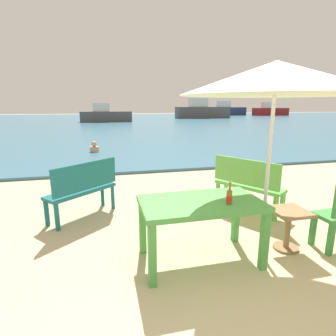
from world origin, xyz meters
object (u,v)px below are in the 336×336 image
at_px(beer_bottle_amber, 229,196).
at_px(patio_umbrella, 276,78).
at_px(side_table_wood, 288,224).
at_px(bench_teal_center, 83,186).
at_px(boat_fishing_trawler, 226,110).
at_px(boat_sailboat, 270,111).
at_px(swimmer_person, 94,148).
at_px(bench_green_right, 247,182).
at_px(boat_cargo_ship, 106,115).
at_px(boat_tanker, 202,111).
at_px(picnic_table_green, 201,210).

height_order(beer_bottle_amber, patio_umbrella, patio_umbrella).
bearing_deg(beer_bottle_amber, side_table_wood, 9.25).
xyz_separation_m(bench_teal_center, boat_fishing_trawler, (21.75, 40.37, 0.42)).
relative_size(beer_bottle_amber, boat_sailboat, 0.04).
distance_m(side_table_wood, swimmer_person, 8.31).
relative_size(bench_green_right, boat_cargo_ship, 0.23).
xyz_separation_m(side_table_wood, boat_sailboat, (26.25, 39.50, 0.54)).
height_order(bench_teal_center, boat_fishing_trawler, boat_fishing_trawler).
distance_m(bench_teal_center, swimmer_person, 6.22).
distance_m(patio_umbrella, bench_green_right, 2.14).
relative_size(bench_teal_center, boat_sailboat, 0.19).
bearing_deg(boat_tanker, boat_fishing_trawler, 48.30).
xyz_separation_m(side_table_wood, boat_fishing_trawler, (19.14, 42.04, 0.61)).
xyz_separation_m(patio_umbrella, swimmer_person, (-2.20, 7.94, -1.88)).
xyz_separation_m(side_table_wood, boat_tanker, (11.27, 33.20, 0.70)).
height_order(side_table_wood, bench_teal_center, bench_teal_center).
distance_m(side_table_wood, bench_teal_center, 3.10).
distance_m(bench_teal_center, boat_sailboat, 47.59).
height_order(bench_teal_center, boat_sailboat, boat_sailboat).
distance_m(bench_teal_center, boat_cargo_ship, 25.73).
relative_size(beer_bottle_amber, bench_teal_center, 0.23).
xyz_separation_m(beer_bottle_amber, boat_sailboat, (27.17, 39.66, 0.04)).
relative_size(picnic_table_green, boat_cargo_ship, 0.26).
bearing_deg(bench_green_right, beer_bottle_amber, -126.50).
xyz_separation_m(side_table_wood, boat_cargo_ship, (-1.88, 27.39, 0.43)).
bearing_deg(side_table_wood, patio_umbrella, -172.31).
bearing_deg(picnic_table_green, patio_umbrella, -5.39).
bearing_deg(boat_fishing_trawler, bench_green_right, -115.00).
bearing_deg(swimmer_person, boat_fishing_trawler, 57.51).
height_order(picnic_table_green, patio_umbrella, patio_umbrella).
height_order(bench_teal_center, boat_tanker, boat_tanker).
xyz_separation_m(bench_teal_center, bench_green_right, (2.75, -0.38, 0.00)).
xyz_separation_m(boat_sailboat, boat_fishing_trawler, (-7.11, 2.54, 0.07)).
relative_size(picnic_table_green, side_table_wood, 2.59).
bearing_deg(bench_green_right, boat_tanker, 70.78).
bearing_deg(boat_sailboat, side_table_wood, -123.60).
relative_size(side_table_wood, boat_sailboat, 0.09).
bearing_deg(picnic_table_green, side_table_wood, -0.96).
xyz_separation_m(bench_teal_center, boat_tanker, (13.87, 31.53, 0.51)).
height_order(patio_umbrella, bench_teal_center, patio_umbrella).
relative_size(picnic_table_green, boat_sailboat, 0.23).
bearing_deg(picnic_table_green, swimmer_person, 100.19).
distance_m(patio_umbrella, swimmer_person, 8.45).
xyz_separation_m(picnic_table_green, swimmer_person, (-1.41, 7.87, -0.41)).
bearing_deg(boat_tanker, boat_sailboat, 22.82).
height_order(beer_bottle_amber, bench_teal_center, beer_bottle_amber).
bearing_deg(beer_bottle_amber, boat_sailboat, 55.58).
distance_m(picnic_table_green, patio_umbrella, 1.67).
distance_m(beer_bottle_amber, bench_teal_center, 2.50).
height_order(boat_sailboat, boat_cargo_ship, boat_sailboat).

